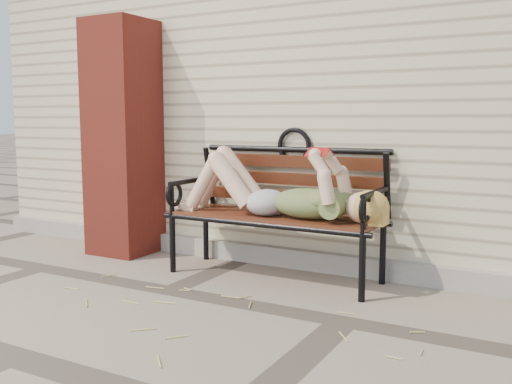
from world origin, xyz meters
The scene contains 7 objects.
ground centered at (0.00, 0.00, 0.00)m, with size 80.00×80.00×0.00m, color gray.
house_wall centered at (0.00, 3.00, 1.50)m, with size 8.00×4.00×3.00m, color beige.
foundation_strip centered at (0.00, 0.97, 0.07)m, with size 8.00×0.10×0.15m, color #AFAA9E.
brick_pillar centered at (-2.30, 0.75, 1.00)m, with size 0.50×0.50×2.00m, color maroon.
garden_bench centered at (-0.78, 0.74, 0.62)m, with size 1.70×0.68×1.10m.
reading_woman centered at (-0.76, 0.60, 0.66)m, with size 1.61×0.36×0.51m.
straw_scatter centered at (-0.52, -0.54, 0.01)m, with size 2.92×1.56×0.01m.
Camera 1 is at (1.08, -3.03, 1.16)m, focal length 40.00 mm.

